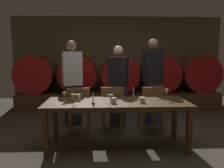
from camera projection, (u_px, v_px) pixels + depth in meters
ground_plane at (130, 145)px, 3.55m from camera, size 7.71×7.71×0.00m
back_wall at (117, 61)px, 6.37m from camera, size 5.93×0.24×2.51m
barrel_shelf at (119, 99)px, 5.97m from camera, size 5.34×0.90×0.45m
wine_barrel_far_left at (37, 74)px, 5.78m from camera, size 0.99×0.87×0.99m
wine_barrel_left at (78, 74)px, 5.82m from camera, size 0.99×0.87×0.99m
wine_barrel_center at (119, 74)px, 5.87m from camera, size 0.99×0.87×0.99m
wine_barrel_right at (159, 74)px, 5.92m from camera, size 0.99×0.87×0.99m
wine_barrel_far_right at (197, 73)px, 5.97m from camera, size 0.99×0.87×0.99m
dining_table at (117, 106)px, 3.37m from camera, size 2.22×0.76×0.74m
chair_left at (79, 108)px, 3.94m from camera, size 0.41×0.41×0.88m
chair_center at (112, 107)px, 4.01m from camera, size 0.43×0.43×0.88m
chair_right at (151, 107)px, 4.04m from camera, size 0.45×0.45×0.88m
guest_left at (72, 83)px, 4.43m from camera, size 0.44×0.35×1.73m
guest_center at (118, 86)px, 4.40m from camera, size 0.44×0.35×1.63m
guest_right at (152, 81)px, 4.52m from camera, size 0.43×0.32×1.77m
candle_left at (93, 101)px, 3.18m from camera, size 0.05×0.05×0.19m
candle_right at (133, 95)px, 3.60m from camera, size 0.05×0.05×0.21m
wine_glass_far_left at (64, 95)px, 3.33m from camera, size 0.07×0.07×0.15m
wine_glass_center_left at (74, 97)px, 3.09m from camera, size 0.07×0.07×0.17m
wine_glass_center_right at (111, 98)px, 3.03m from camera, size 0.08×0.08×0.17m
wine_glass_far_right at (167, 92)px, 3.42m from camera, size 0.06×0.06×0.18m
cup_left at (79, 97)px, 3.44m from camera, size 0.07×0.07×0.09m
cup_center at (114, 100)px, 3.24m from camera, size 0.08×0.08×0.08m
cup_right at (142, 100)px, 3.27m from camera, size 0.08×0.08×0.08m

